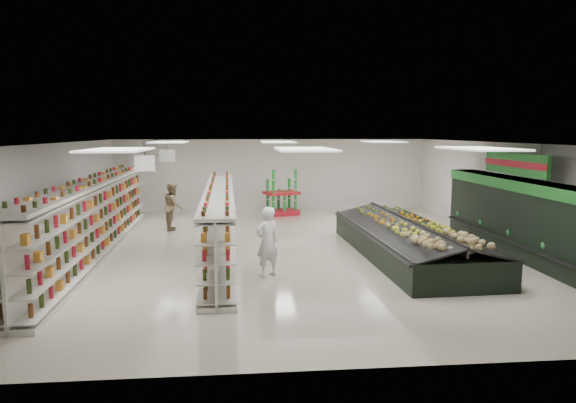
{
  "coord_description": "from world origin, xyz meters",
  "views": [
    {
      "loc": [
        -1.41,
        -15.18,
        3.54
      ],
      "look_at": [
        0.08,
        0.74,
        1.36
      ],
      "focal_mm": 32.0,
      "sensor_mm": 36.0,
      "label": 1
    }
  ],
  "objects": [
    {
      "name": "soda_endcap",
      "position": [
        0.33,
        6.46,
        0.87
      ],
      "size": [
        1.63,
        1.34,
        1.79
      ],
      "rotation": [
        0.0,
        0.0,
        0.32
      ],
      "color": "red",
      "rests_on": "floor"
    },
    {
      "name": "wall_right",
      "position": [
        7.0,
        0.0,
        1.6
      ],
      "size": [
        0.02,
        16.0,
        3.2
      ],
      "primitive_type": "cube",
      "color": "white",
      "rests_on": "floor"
    },
    {
      "name": "shopper_main",
      "position": [
        -0.77,
        -2.88,
        0.87
      ],
      "size": [
        0.76,
        0.69,
        1.74
      ],
      "primitive_type": "imported",
      "rotation": [
        0.0,
        0.0,
        3.69
      ],
      "color": "white",
      "rests_on": "floor"
    },
    {
      "name": "wall_back",
      "position": [
        0.0,
        8.0,
        1.6
      ],
      "size": [
        14.0,
        0.02,
        3.2
      ],
      "primitive_type": "cube",
      "color": "white",
      "rests_on": "floor"
    },
    {
      "name": "shopper_background",
      "position": [
        -3.85,
        3.53,
        0.87
      ],
      "size": [
        0.57,
        0.87,
        1.74
      ],
      "primitive_type": "imported",
      "rotation": [
        0.0,
        0.0,
        1.63
      ],
      "color": "tan",
      "rests_on": "floor"
    },
    {
      "name": "gondola_center",
      "position": [
        -2.04,
        0.01,
        0.86
      ],
      "size": [
        1.08,
        10.88,
        1.88
      ],
      "rotation": [
        0.0,
        0.0,
        0.02
      ],
      "color": "silver",
      "rests_on": "floor"
    },
    {
      "name": "gondola_left",
      "position": [
        -5.63,
        -0.12,
        0.98
      ],
      "size": [
        1.23,
        12.34,
        2.14
      ],
      "rotation": [
        0.0,
        0.0,
        0.02
      ],
      "color": "silver",
      "rests_on": "floor"
    },
    {
      "name": "aisle_sign_far",
      "position": [
        -3.8,
        2.0,
        2.75
      ],
      "size": [
        0.52,
        0.06,
        0.75
      ],
      "color": "white",
      "rests_on": "ceiling"
    },
    {
      "name": "wall_left",
      "position": [
        -7.0,
        0.0,
        1.6
      ],
      "size": [
        0.02,
        16.0,
        3.2
      ],
      "primitive_type": "cube",
      "color": "white",
      "rests_on": "floor"
    },
    {
      "name": "ceiling",
      "position": [
        0.0,
        0.0,
        3.2
      ],
      "size": [
        14.0,
        16.0,
        0.02
      ],
      "primitive_type": "cube",
      "color": "white",
      "rests_on": "wall_back"
    },
    {
      "name": "produce_wall_case",
      "position": [
        6.53,
        -1.5,
        1.24
      ],
      "size": [
        0.93,
        8.0,
        2.2
      ],
      "color": "black",
      "rests_on": "floor"
    },
    {
      "name": "produce_island",
      "position": [
        3.33,
        -1.21,
        0.5
      ],
      "size": [
        2.91,
        7.38,
        1.09
      ],
      "rotation": [
        0.0,
        0.0,
        0.04
      ],
      "color": "black",
      "rests_on": "floor"
    },
    {
      "name": "hortifruti_banner",
      "position": [
        6.25,
        -1.5,
        2.65
      ],
      "size": [
        0.12,
        3.2,
        0.95
      ],
      "color": "#217D28",
      "rests_on": "ceiling"
    },
    {
      "name": "aisle_sign_near",
      "position": [
        -3.8,
        -2.0,
        2.75
      ],
      "size": [
        0.52,
        0.06,
        0.75
      ],
      "color": "white",
      "rests_on": "ceiling"
    },
    {
      "name": "wall_front",
      "position": [
        0.0,
        -8.0,
        1.6
      ],
      "size": [
        14.0,
        0.02,
        3.2
      ],
      "primitive_type": "cube",
      "color": "white",
      "rests_on": "floor"
    },
    {
      "name": "floor",
      "position": [
        0.0,
        0.0,
        0.0
      ],
      "size": [
        16.0,
        16.0,
        0.0
      ],
      "primitive_type": "plane",
      "color": "beige",
      "rests_on": "ground"
    }
  ]
}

